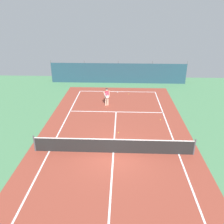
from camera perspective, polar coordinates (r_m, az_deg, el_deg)
ground_plane at (r=15.17m, az=0.34°, el=-9.82°), size 36.00×36.00×0.00m
court_surface at (r=15.17m, az=0.34°, el=-9.81°), size 11.02×26.60×0.01m
tennis_net at (r=14.89m, az=0.34°, el=-8.19°), size 10.12×0.10×1.10m
back_fence at (r=29.34m, az=1.50°, el=8.57°), size 16.30×0.98×2.70m
tennis_player at (r=21.85m, az=-1.28°, el=3.94°), size 0.56×0.83×1.64m
tennis_ball_near_player at (r=17.35m, az=1.55°, el=-5.03°), size 0.07×0.07×0.07m
tennis_ball_midcourt at (r=25.16m, az=4.05°, el=4.37°), size 0.07×0.07×0.07m
tennis_ball_by_sideline at (r=19.67m, az=11.66°, el=-1.87°), size 0.07×0.07×0.07m
parked_car at (r=31.32m, az=8.40°, el=9.65°), size 2.20×4.30×1.68m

